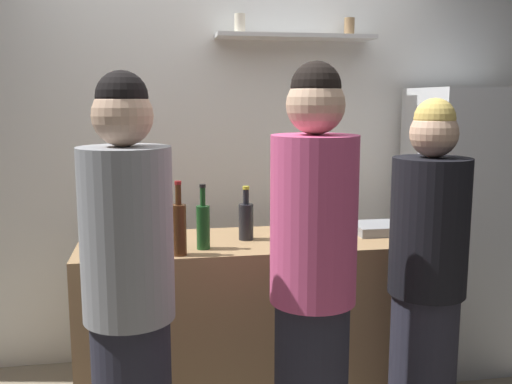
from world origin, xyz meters
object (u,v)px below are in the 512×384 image
(baking_pan, at_px, (384,228))
(utensil_holder, at_px, (121,234))
(person_blonde, at_px, (426,285))
(water_bottle_plastic, at_px, (316,219))
(wine_bottle_amber_glass, at_px, (179,227))
(wine_bottle_pale_glass, at_px, (314,210))
(refrigerator, at_px, (465,228))
(wine_bottle_dark_glass, at_px, (246,220))
(person_grey_hoodie, at_px, (129,306))
(person_pink_top, at_px, (313,288))
(wine_bottle_green_glass, at_px, (203,225))

(baking_pan, height_order, utensil_holder, utensil_holder)
(person_blonde, bearing_deg, water_bottle_plastic, 74.07)
(wine_bottle_amber_glass, xyz_separation_m, wine_bottle_pale_glass, (0.74, 0.32, -0.00))
(refrigerator, xyz_separation_m, wine_bottle_dark_glass, (-1.41, -0.29, 0.16))
(utensil_holder, xyz_separation_m, wine_bottle_pale_glass, (1.02, 0.10, 0.07))
(baking_pan, xyz_separation_m, wine_bottle_dark_glass, (-0.77, -0.02, 0.08))
(baking_pan, xyz_separation_m, water_bottle_plastic, (-0.42, -0.09, 0.09))
(wine_bottle_amber_glass, distance_m, wine_bottle_pale_glass, 0.81)
(person_grey_hoodie, bearing_deg, person_pink_top, -18.98)
(baking_pan, xyz_separation_m, person_grey_hoodie, (-1.33, -0.79, -0.07))
(wine_bottle_green_glass, xyz_separation_m, water_bottle_plastic, (0.59, 0.08, -0.01))
(wine_bottle_green_glass, bearing_deg, utensil_holder, 162.22)
(wine_bottle_dark_glass, distance_m, person_pink_top, 0.78)
(wine_bottle_pale_glass, height_order, water_bottle_plastic, wine_bottle_pale_glass)
(wine_bottle_green_glass, distance_m, wine_bottle_pale_glass, 0.66)
(utensil_holder, xyz_separation_m, water_bottle_plastic, (0.98, -0.05, 0.05))
(refrigerator, height_order, wine_bottle_amber_glass, refrigerator)
(utensil_holder, relative_size, wine_bottle_amber_glass, 0.63)
(wine_bottle_pale_glass, bearing_deg, wine_bottle_amber_glass, -156.37)
(refrigerator, relative_size, wine_bottle_amber_glass, 4.82)
(water_bottle_plastic, bearing_deg, person_pink_top, -106.50)
(wine_bottle_green_glass, height_order, water_bottle_plastic, wine_bottle_green_glass)
(baking_pan, height_order, person_pink_top, person_pink_top)
(refrigerator, xyz_separation_m, utensil_holder, (-2.04, -0.32, 0.12))
(refrigerator, xyz_separation_m, person_pink_top, (-1.26, -1.05, 0.04))
(water_bottle_plastic, bearing_deg, baking_pan, 12.55)
(wine_bottle_dark_glass, height_order, person_pink_top, person_pink_top)
(person_pink_top, bearing_deg, wine_bottle_green_glass, -134.49)
(wine_bottle_dark_glass, xyz_separation_m, person_blonde, (0.72, -0.58, -0.20))
(wine_bottle_dark_glass, relative_size, water_bottle_plastic, 1.14)
(wine_bottle_dark_glass, distance_m, water_bottle_plastic, 0.36)
(utensil_holder, bearing_deg, person_grey_hoodie, -84.77)
(utensil_holder, distance_m, person_blonde, 1.47)
(refrigerator, xyz_separation_m, person_blonde, (-0.68, -0.87, -0.04))
(person_pink_top, xyz_separation_m, person_grey_hoodie, (-0.71, -0.01, -0.02))
(wine_bottle_pale_glass, bearing_deg, refrigerator, 11.82)
(wine_bottle_amber_glass, xyz_separation_m, person_pink_top, (0.50, -0.52, -0.15))
(wine_bottle_green_glass, xyz_separation_m, person_grey_hoodie, (-0.33, -0.62, -0.16))
(wine_bottle_pale_glass, relative_size, person_grey_hoodie, 0.20)
(wine_bottle_dark_glass, bearing_deg, baking_pan, 1.79)
(wine_bottle_amber_glass, distance_m, wine_bottle_dark_glass, 0.43)
(wine_bottle_amber_glass, relative_size, person_grey_hoodie, 0.20)
(water_bottle_plastic, bearing_deg, wine_bottle_amber_glass, -166.07)
(person_blonde, bearing_deg, wine_bottle_dark_glass, 89.36)
(person_pink_top, height_order, person_grey_hoodie, person_pink_top)
(person_blonde, bearing_deg, person_pink_top, 145.39)
(person_pink_top, bearing_deg, refrigerator, 143.31)
(refrigerator, distance_m, person_blonde, 1.11)
(wine_bottle_pale_glass, distance_m, water_bottle_plastic, 0.15)
(wine_bottle_amber_glass, distance_m, person_pink_top, 0.74)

